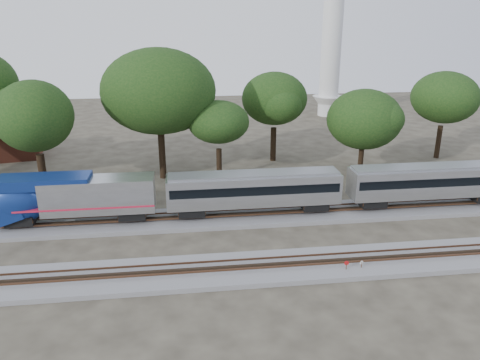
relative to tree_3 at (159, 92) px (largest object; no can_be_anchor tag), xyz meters
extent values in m
plane|color=#383328|center=(7.23, -19.35, -10.50)|extent=(160.00, 160.00, 0.00)
cube|color=slate|center=(7.23, -13.35, -10.30)|extent=(160.00, 5.00, 0.40)
cube|color=brown|center=(7.23, -14.07, -9.84)|extent=(160.00, 0.08, 0.15)
cube|color=brown|center=(7.23, -12.63, -9.84)|extent=(160.00, 0.08, 0.15)
cube|color=slate|center=(7.23, -23.35, -10.30)|extent=(160.00, 5.00, 0.40)
cube|color=brown|center=(7.23, -24.07, -9.84)|extent=(160.00, 0.08, 0.15)
cube|color=brown|center=(7.23, -22.63, -9.84)|extent=(160.00, 0.08, 0.15)
cube|color=silver|center=(-5.37, -13.35, -7.32)|extent=(10.15, 2.87, 3.16)
ellipsoid|color=navy|center=(-12.64, -13.35, -7.56)|extent=(5.17, 2.99, 4.40)
cube|color=navy|center=(-10.06, -13.35, -5.84)|extent=(8.14, 2.81, 0.96)
cube|color=black|center=(-12.16, -13.35, -6.61)|extent=(0.43, 2.20, 1.25)
cube|color=#B61C36|center=(-6.52, -13.35, -8.14)|extent=(12.44, 2.91, 0.17)
cube|color=black|center=(-12.50, -13.35, -9.33)|extent=(2.49, 2.11, 0.86)
cube|color=black|center=(-2.45, -13.35, -9.33)|extent=(2.49, 2.11, 0.86)
cube|color=silver|center=(9.12, -13.35, -7.47)|extent=(16.65, 2.87, 2.87)
cube|color=black|center=(9.12, -13.35, -7.18)|extent=(16.08, 2.92, 0.86)
cube|color=gray|center=(9.12, -13.35, -5.98)|extent=(16.27, 2.30, 0.33)
cube|color=black|center=(3.09, -13.35, -9.33)|extent=(2.49, 2.11, 0.86)
cube|color=black|center=(15.15, -13.35, -9.33)|extent=(2.49, 2.11, 0.86)
cube|color=silver|center=(27.15, -13.35, -7.47)|extent=(16.65, 2.87, 2.87)
cube|color=black|center=(27.15, -13.35, -7.18)|extent=(16.08, 2.92, 0.86)
cube|color=gray|center=(27.15, -13.35, -5.98)|extent=(16.27, 2.30, 0.33)
cube|color=black|center=(21.12, -13.35, -9.33)|extent=(2.49, 2.11, 0.86)
cylinder|color=#512D19|center=(14.53, -24.68, -10.00)|extent=(0.07, 0.07, 0.99)
cylinder|color=#B30C12|center=(14.53, -24.68, -9.56)|extent=(0.35, 0.07, 0.35)
cylinder|color=#512D19|center=(15.79, -24.56, -10.06)|extent=(0.06, 0.06, 0.86)
cylinder|color=silver|center=(15.79, -24.56, -9.68)|extent=(0.30, 0.13, 0.31)
cube|color=#512D19|center=(11.85, -25.00, -10.35)|extent=(0.52, 0.34, 0.30)
cylinder|color=silver|center=(31.32, 34.22, 2.84)|extent=(3.81, 3.81, 26.67)
cone|color=silver|center=(31.32, 34.22, -8.59)|extent=(6.09, 6.09, 3.81)
cube|color=brown|center=(-22.05, 11.76, -8.65)|extent=(10.23, 8.01, 3.69)
cube|color=black|center=(-22.05, 11.76, -6.40)|extent=(10.46, 8.25, 0.83)
cylinder|color=black|center=(-12.62, -4.85, -8.08)|extent=(0.70, 0.70, 4.82)
ellipsoid|color=black|center=(-12.62, -4.85, -1.54)|extent=(9.10, 9.10, 7.73)
cylinder|color=black|center=(0.00, 0.00, -7.66)|extent=(0.70, 0.70, 5.66)
ellipsoid|color=black|center=(0.00, 0.00, 0.02)|extent=(10.68, 10.68, 9.08)
cylinder|color=black|center=(6.76, -1.45, -8.59)|extent=(0.70, 0.70, 3.81)
ellipsoid|color=black|center=(6.76, -1.45, -3.42)|extent=(7.19, 7.19, 6.11)
cylinder|color=black|center=(14.71, 5.39, -8.21)|extent=(0.70, 0.70, 4.57)
ellipsoid|color=black|center=(14.71, 5.39, -2.01)|extent=(8.61, 8.61, 7.32)
cylinder|color=black|center=(24.50, -1.40, -8.64)|extent=(0.70, 0.70, 3.71)
ellipsoid|color=black|center=(24.50, -1.40, -3.60)|extent=(7.00, 7.00, 5.95)
cylinder|color=black|center=(37.64, 3.82, -8.23)|extent=(0.70, 0.70, 4.53)
ellipsoid|color=black|center=(37.64, 3.82, -2.08)|extent=(8.55, 8.55, 7.26)
camera|label=1|loc=(2.47, -54.90, 8.28)|focal=35.00mm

